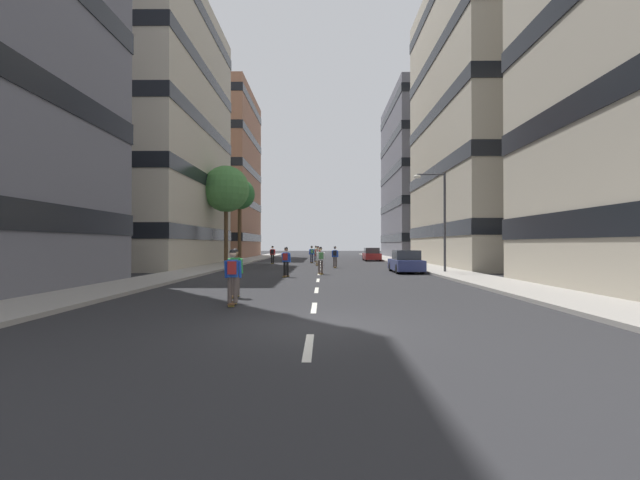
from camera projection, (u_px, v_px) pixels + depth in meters
name	position (u px, v px, depth m)	size (l,w,h in m)	color
ground_plane	(320.00, 266.00, 39.22)	(174.36, 174.36, 0.00)	#28282B
sidewalk_left	(234.00, 263.00, 42.92)	(2.95, 79.92, 0.14)	#9E9991
sidewalk_right	(407.00, 263.00, 42.79)	(2.95, 79.92, 0.14)	#9E9991
lane_markings	(320.00, 265.00, 40.66)	(0.16, 67.20, 0.01)	silver
building_left_mid	(128.00, 132.00, 38.70)	(14.34, 19.44, 23.81)	#BCB29E
building_left_far	(205.00, 175.00, 63.59)	(14.34, 16.58, 24.09)	#9E6B51
building_right_mid	(513.00, 119.00, 38.47)	(14.34, 20.10, 25.88)	#B2A893
building_right_far	(438.00, 177.00, 63.33)	(14.34, 19.47, 23.37)	slate
parked_car_near	(372.00, 255.00, 50.29)	(1.82, 4.40, 1.52)	maroon
parked_car_mid	(406.00, 262.00, 29.47)	(1.82, 4.40, 1.52)	navy
street_tree_near	(240.00, 195.00, 45.84)	(3.24, 3.24, 8.72)	#4C3823
street_tree_mid	(226.00, 189.00, 39.49)	(4.21, 4.21, 8.95)	#4C3823
streetlamp_right	(439.00, 211.00, 28.50)	(2.13, 0.30, 6.50)	#3F3F44
skater_0	(235.00, 270.00, 15.64)	(0.54, 0.91, 1.78)	brown
skater_1	(272.00, 254.00, 42.54)	(0.54, 0.91, 1.78)	brown
skater_2	(335.00, 255.00, 35.36)	(0.55, 0.92, 1.78)	brown
skater_3	(312.00, 253.00, 44.48)	(0.56, 0.92, 1.78)	brown
skater_4	(316.00, 253.00, 47.47)	(0.56, 0.92, 1.78)	brown
skater_5	(321.00, 258.00, 27.74)	(0.57, 0.92, 1.78)	brown
skater_6	(233.00, 273.00, 13.59)	(0.54, 0.91, 1.78)	brown
skater_7	(286.00, 260.00, 25.41)	(0.57, 0.92, 1.78)	brown
skater_8	(318.00, 254.00, 39.40)	(0.57, 0.92, 1.78)	brown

